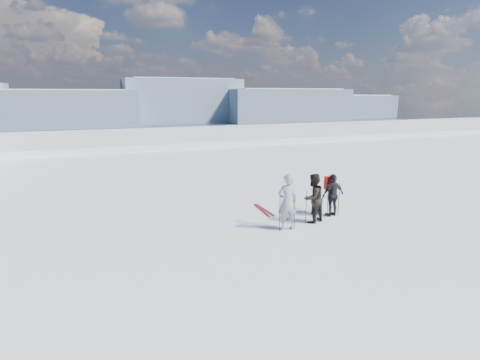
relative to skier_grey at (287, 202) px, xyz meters
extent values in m
plane|color=white|center=(1.09, 57.70, -18.47)|extent=(220.00, 208.01, 71.62)
cube|color=white|center=(1.09, 27.70, -7.47)|extent=(180.00, 16.00, 14.00)
plane|color=#20344A|center=(1.09, 287.70, -30.97)|extent=(820.00, 820.00, 0.00)
cube|color=slate|center=(-38.91, 437.70, -11.97)|extent=(160.00, 80.00, 38.00)
cube|color=white|center=(-38.91, 437.70, 4.03)|extent=(136.00, 70.00, 8.00)
cube|color=slate|center=(101.09, 467.70, -4.97)|extent=(140.00, 80.00, 52.00)
cube|color=white|center=(101.09, 467.70, 18.03)|extent=(119.00, 70.00, 8.00)
cube|color=slate|center=(231.09, 437.70, -10.97)|extent=(160.00, 80.00, 40.00)
cube|color=white|center=(231.09, 437.70, 6.03)|extent=(136.00, 70.00, 8.00)
cube|color=slate|center=(351.09, 467.70, -14.97)|extent=(130.00, 80.00, 32.00)
cube|color=white|center=(351.09, 467.70, -1.97)|extent=(110.50, 70.00, 8.00)
imported|color=#989FA6|center=(0.00, 0.00, 0.00)|extent=(0.73, 0.50, 1.95)
imported|color=black|center=(1.22, 0.33, -0.08)|extent=(1.04, 0.92, 1.79)
imported|color=black|center=(2.30, 0.67, -0.16)|extent=(0.98, 0.48, 1.63)
cube|color=red|center=(2.28, 0.92, 0.89)|extent=(0.36, 0.22, 0.48)
cylinder|color=black|center=(-0.29, -0.04, -0.35)|extent=(0.02, 0.02, 1.26)
cylinder|color=black|center=(0.26, -0.08, -0.35)|extent=(0.02, 0.02, 1.25)
cylinder|color=black|center=(0.89, 0.25, -0.36)|extent=(0.02, 0.02, 1.23)
cylinder|color=black|center=(1.47, 0.22, -0.32)|extent=(0.02, 0.02, 1.31)
cylinder|color=black|center=(2.03, 0.58, -0.32)|extent=(0.02, 0.02, 1.30)
cylinder|color=black|center=(2.55, 0.63, -0.35)|extent=(0.02, 0.02, 1.26)
cube|color=black|center=(0.09, 2.23, -0.96)|extent=(0.22, 1.70, 0.03)
cube|color=black|center=(0.23, 2.23, -0.96)|extent=(0.10, 1.70, 0.03)
camera|label=1|loc=(-5.88, -10.67, 3.55)|focal=28.00mm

